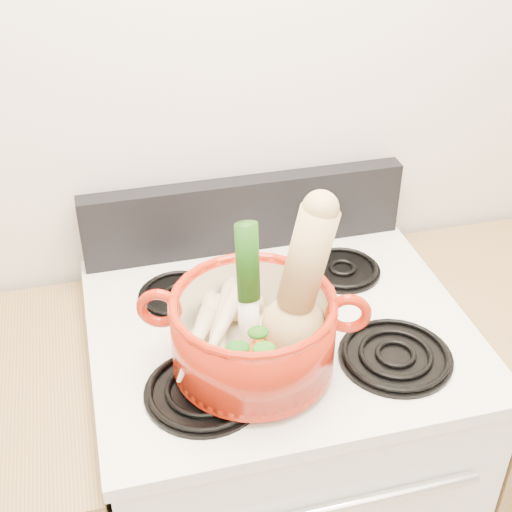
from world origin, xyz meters
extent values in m
cube|color=silver|center=(0.00, 1.75, 1.30)|extent=(3.50, 0.02, 2.60)
cube|color=white|center=(0.00, 1.40, 0.46)|extent=(0.76, 0.65, 0.92)
cube|color=silver|center=(0.00, 1.40, 0.93)|extent=(0.78, 0.67, 0.03)
cube|color=black|center=(0.00, 1.70, 1.04)|extent=(0.76, 0.05, 0.18)
cylinder|color=silver|center=(0.00, 1.06, 0.78)|extent=(0.60, 0.02, 0.02)
cylinder|color=black|center=(-0.19, 1.24, 0.96)|extent=(0.22, 0.22, 0.02)
cylinder|color=black|center=(0.19, 1.24, 0.96)|extent=(0.22, 0.22, 0.02)
cylinder|color=black|center=(-0.19, 1.54, 0.96)|extent=(0.17, 0.17, 0.02)
cylinder|color=black|center=(0.19, 1.54, 0.96)|extent=(0.17, 0.17, 0.02)
cylinder|color=#A31C0A|center=(-0.09, 1.28, 1.04)|extent=(0.38, 0.38, 0.15)
torus|color=#A31C0A|center=(-0.25, 1.33, 1.09)|extent=(0.09, 0.04, 0.08)
torus|color=#A31C0A|center=(0.08, 1.23, 1.09)|extent=(0.09, 0.04, 0.08)
cylinder|color=white|center=(-0.09, 1.29, 1.14)|extent=(0.05, 0.07, 0.28)
ellipsoid|color=#CCB57D|center=(-0.09, 1.38, 1.02)|extent=(0.10, 0.09, 0.05)
cone|color=beige|center=(-0.14, 1.30, 1.02)|extent=(0.07, 0.21, 0.06)
cone|color=beige|center=(-0.16, 1.29, 1.03)|extent=(0.12, 0.22, 0.06)
cone|color=beige|center=(-0.15, 1.31, 1.03)|extent=(0.05, 0.20, 0.06)
cone|color=beige|center=(-0.20, 1.28, 1.04)|extent=(0.12, 0.17, 0.05)
cone|color=beige|center=(-0.14, 1.32, 1.05)|extent=(0.13, 0.21, 0.06)
cone|color=beige|center=(-0.15, 1.29, 1.05)|extent=(0.15, 0.20, 0.06)
cone|color=#C24509|center=(-0.09, 1.26, 1.02)|extent=(0.05, 0.15, 0.04)
cone|color=#C54C09|center=(-0.11, 1.21, 1.03)|extent=(0.11, 0.14, 0.04)
cone|color=#DF540B|center=(-0.09, 1.23, 1.03)|extent=(0.06, 0.17, 0.05)
camera|label=1|loc=(-0.33, 0.30, 1.90)|focal=50.00mm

